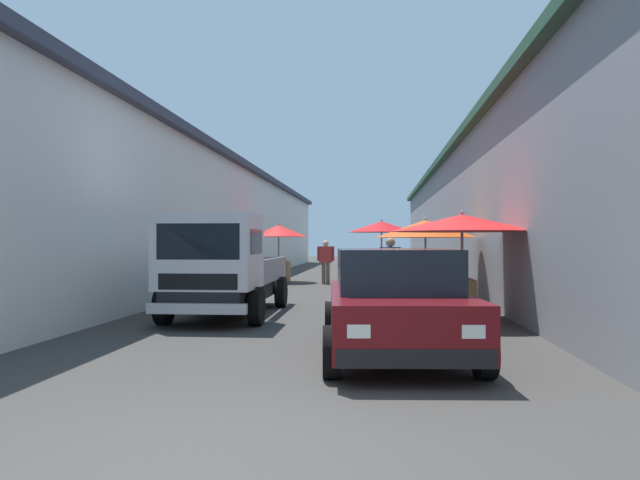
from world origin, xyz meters
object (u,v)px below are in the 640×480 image
(fruit_stall_near_left, at_px, (279,238))
(delivery_truck, at_px, (219,268))
(hatchback_car, at_px, (394,301))
(fruit_stall_far_left, at_px, (426,235))
(fruit_stall_mid_lane, at_px, (461,234))
(vendor_in_shade, at_px, (326,259))
(fruit_stall_far_right, at_px, (383,237))
(vendor_by_crates, at_px, (390,267))

(fruit_stall_near_left, height_order, delivery_truck, fruit_stall_near_left)
(fruit_stall_near_left, relative_size, hatchback_car, 0.57)
(fruit_stall_far_left, height_order, delivery_truck, fruit_stall_far_left)
(fruit_stall_mid_lane, xyz_separation_m, vendor_in_shade, (9.63, 3.50, -0.77))
(fruit_stall_far_right, bearing_deg, fruit_stall_mid_lane, -169.66)
(fruit_stall_mid_lane, height_order, vendor_in_shade, fruit_stall_mid_lane)
(fruit_stall_far_left, relative_size, fruit_stall_far_right, 1.13)
(fruit_stall_mid_lane, xyz_separation_m, fruit_stall_far_left, (3.56, 0.37, 0.02))
(fruit_stall_near_left, height_order, fruit_stall_far_left, fruit_stall_near_left)
(fruit_stall_far_left, xyz_separation_m, vendor_in_shade, (6.06, 3.12, -0.79))
(vendor_by_crates, bearing_deg, vendor_in_shade, 16.50)
(fruit_stall_mid_lane, height_order, fruit_stall_far_right, fruit_stall_far_right)
(fruit_stall_mid_lane, relative_size, hatchback_car, 0.69)
(fruit_stall_mid_lane, distance_m, vendor_by_crates, 2.75)
(fruit_stall_far_right, distance_m, vendor_by_crates, 5.54)
(fruit_stall_near_left, height_order, hatchback_car, fruit_stall_near_left)
(fruit_stall_near_left, relative_size, vendor_in_shade, 1.42)
(delivery_truck, height_order, vendor_in_shade, delivery_truck)
(delivery_truck, bearing_deg, fruit_stall_mid_lane, -85.49)
(fruit_stall_mid_lane, bearing_deg, fruit_stall_far_right, 10.34)
(vendor_by_crates, distance_m, vendor_in_shade, 7.65)
(vendor_by_crates, bearing_deg, fruit_stall_near_left, 26.41)
(hatchback_car, height_order, delivery_truck, delivery_truck)
(fruit_stall_far_right, relative_size, hatchback_car, 0.57)
(fruit_stall_far_left, height_order, fruit_stall_far_right, fruit_stall_far_right)
(fruit_stall_far_right, xyz_separation_m, delivery_truck, (-8.16, 3.34, -0.68))
(fruit_stall_near_left, bearing_deg, fruit_stall_far_right, -124.15)
(fruit_stall_far_left, relative_size, hatchback_car, 0.65)
(delivery_truck, distance_m, vendor_by_crates, 4.35)
(delivery_truck, height_order, vendor_by_crates, delivery_truck)
(fruit_stall_mid_lane, bearing_deg, fruit_stall_near_left, 27.21)
(vendor_in_shade, bearing_deg, delivery_truck, 172.82)
(hatchback_car, bearing_deg, vendor_in_shade, 8.90)
(fruit_stall_far_right, bearing_deg, hatchback_car, 179.98)
(vendor_in_shade, bearing_deg, fruit_stall_near_left, 66.01)
(fruit_stall_mid_lane, distance_m, fruit_stall_near_left, 11.77)
(fruit_stall_mid_lane, xyz_separation_m, fruit_stall_far_right, (7.78, 1.42, 0.02))
(delivery_truck, bearing_deg, fruit_stall_far_right, -22.24)
(fruit_stall_far_right, bearing_deg, fruit_stall_near_left, 55.85)
(fruit_stall_far_left, xyz_separation_m, fruit_stall_far_right, (4.22, 1.05, 0.00))
(fruit_stall_far_right, distance_m, delivery_truck, 8.84)
(vendor_in_shade, bearing_deg, fruit_stall_far_right, -131.69)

